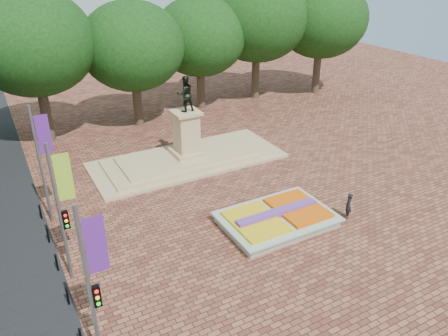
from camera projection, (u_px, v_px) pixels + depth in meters
ground at (243, 212)px, 26.11m from camera, size 90.00×90.00×0.00m
flower_bed at (277, 218)px, 24.82m from camera, size 6.30×4.30×0.91m
monument at (187, 150)px, 31.98m from camera, size 14.00×6.00×6.40m
tree_row_back at (162, 44)px, 38.22m from camera, size 44.80×8.80×10.43m
banner_poles at (63, 211)px, 19.01m from camera, size 0.88×11.17×7.00m
bollard_row at (62, 278)px, 20.09m from camera, size 0.12×13.12×0.98m
pedestrian at (348, 206)px, 25.23m from camera, size 0.68×0.67×1.58m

